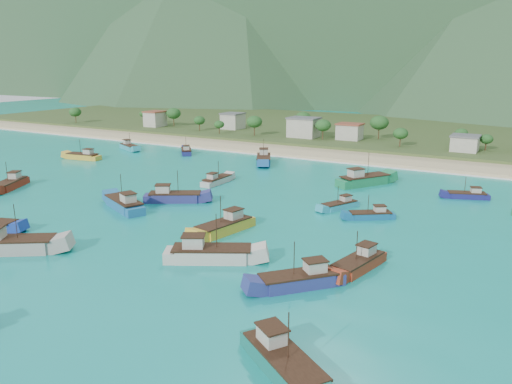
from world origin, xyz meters
The scene contains 24 objects.
ground centered at (0.00, 0.00, 0.00)m, with size 600.00×600.00×0.00m, color #0C8E7F.
beach centered at (0.00, 79.00, 0.00)m, with size 400.00×18.00×1.20m, color beige.
land centered at (0.00, 140.00, 0.00)m, with size 400.00×110.00×2.40m, color #385123.
surf_line centered at (0.00, 69.50, 0.00)m, with size 400.00×2.50×0.08m, color white.
village centered at (20.72, 102.74, 4.54)m, with size 220.18×23.99×6.68m.
vegetation centered at (-2.32, 103.66, 5.15)m, with size 278.45×25.70×8.58m.
boat_0 centered at (-17.01, 13.01, 0.87)m, with size 11.88×8.96×6.94m.
boat_2 centered at (-21.87, 3.84, 0.93)m, with size 12.71×8.48×7.28m.
boat_4 centered at (7.51, -9.62, 0.96)m, with size 12.87×9.29×7.46m.
boat_6 centered at (35.07, 45.34, 0.51)m, with size 8.77×5.18×4.98m.
boat_9 centered at (22.28, -11.07, 0.80)m, with size 9.95×10.44×6.58m.
boat_12 centered at (-20.36, -21.37, 1.04)m, with size 13.32×10.62×7.89m.
boat_14 centered at (-70.19, 56.50, 0.71)m, with size 10.55×7.15×6.06m.
boat_17 centered at (-49.08, 59.45, 0.64)m, with size 8.34×9.25×5.70m.
boat_18 centered at (-69.78, 36.81, 0.76)m, with size 11.12×4.72×6.36m.
boat_19 centered at (12.43, 46.23, 1.06)m, with size 10.67×13.51×7.98m.
boat_21 centered at (-18.19, 30.54, 0.64)m, with size 2.93×9.61×5.66m.
boat_22 centered at (21.62, 21.57, 0.50)m, with size 8.25×6.74×4.92m.
boat_24 centered at (2.49, 2.05, 0.86)m, with size 5.73×12.15×6.91m.
boat_25 centered at (14.36, 25.01, 0.51)m, with size 5.86×8.61×4.94m.
boat_27 centered at (27.01, -2.02, 0.72)m, with size 5.20×10.81×6.15m.
boat_28 centered at (28.40, -28.23, 0.84)m, with size 11.45×9.24×6.80m.
boat_29 centered at (-20.62, 58.08, 0.95)m, with size 9.10×12.78×7.39m.
boat_31 centered at (-56.57, 3.85, 0.81)m, with size 7.91×11.50×6.61m.
Camera 1 is at (46.05, -64.53, 27.43)m, focal length 35.00 mm.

